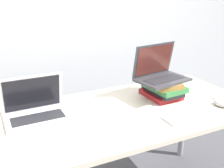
{
  "coord_description": "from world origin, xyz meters",
  "views": [
    {
      "loc": [
        -0.61,
        -0.87,
        1.41
      ],
      "look_at": [
        -0.02,
        0.38,
        0.92
      ],
      "focal_mm": 42.0,
      "sensor_mm": 36.0,
      "label": 1
    }
  ],
  "objects_px": {
    "book_stack": "(162,88)",
    "laptop_left": "(36,110)",
    "laptop_on_books": "(160,73)",
    "mouse": "(221,103)",
    "wireless_keyboard": "(189,116)"
  },
  "relations": [
    {
      "from": "laptop_on_books",
      "to": "mouse",
      "type": "relative_size",
      "value": 3.54
    },
    {
      "from": "laptop_on_books",
      "to": "mouse",
      "type": "bearing_deg",
      "value": -47.36
    },
    {
      "from": "book_stack",
      "to": "laptop_left",
      "type": "bearing_deg",
      "value": 176.37
    },
    {
      "from": "laptop_on_books",
      "to": "wireless_keyboard",
      "type": "bearing_deg",
      "value": -92.22
    },
    {
      "from": "book_stack",
      "to": "wireless_keyboard",
      "type": "distance_m",
      "value": 0.32
    },
    {
      "from": "laptop_on_books",
      "to": "wireless_keyboard",
      "type": "relative_size",
      "value": 1.15
    },
    {
      "from": "wireless_keyboard",
      "to": "mouse",
      "type": "xyz_separation_m",
      "value": [
        0.28,
        0.03,
        0.01
      ]
    },
    {
      "from": "laptop_left",
      "to": "mouse",
      "type": "height_order",
      "value": "laptop_left"
    },
    {
      "from": "laptop_on_books",
      "to": "mouse",
      "type": "distance_m",
      "value": 0.42
    },
    {
      "from": "wireless_keyboard",
      "to": "mouse",
      "type": "distance_m",
      "value": 0.28
    },
    {
      "from": "book_stack",
      "to": "mouse",
      "type": "distance_m",
      "value": 0.37
    },
    {
      "from": "laptop_left",
      "to": "laptop_on_books",
      "type": "height_order",
      "value": "laptop_on_books"
    },
    {
      "from": "wireless_keyboard",
      "to": "book_stack",
      "type": "bearing_deg",
      "value": 83.71
    },
    {
      "from": "laptop_left",
      "to": "laptop_on_books",
      "type": "distance_m",
      "value": 0.81
    },
    {
      "from": "mouse",
      "to": "wireless_keyboard",
      "type": "bearing_deg",
      "value": -173.14
    }
  ]
}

